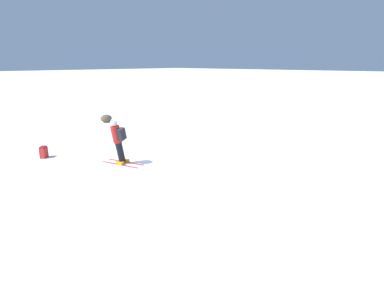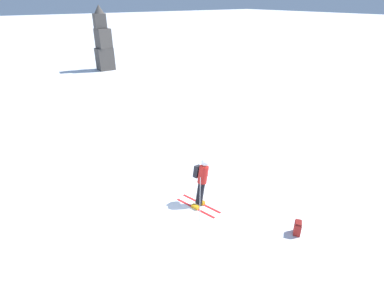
{
  "view_description": "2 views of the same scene",
  "coord_description": "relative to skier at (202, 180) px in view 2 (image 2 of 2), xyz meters",
  "views": [
    {
      "loc": [
        7.24,
        9.61,
        3.86
      ],
      "look_at": [
        0.69,
        3.58,
        1.43
      ],
      "focal_mm": 28.0,
      "sensor_mm": 36.0,
      "label": 1
    },
    {
      "loc": [
        -4.51,
        -7.26,
        7.02
      ],
      "look_at": [
        1.91,
        1.93,
        1.5
      ],
      "focal_mm": 28.0,
      "sensor_mm": 36.0,
      "label": 2
    }
  ],
  "objects": [
    {
      "name": "rock_pillar",
      "position": [
        5.47,
        24.53,
        1.64
      ],
      "size": [
        1.65,
        1.45,
        6.4
      ],
      "color": "#4C4742",
      "rests_on": "ground"
    },
    {
      "name": "spare_backpack",
      "position": [
        1.6,
        -3.13,
        -0.79
      ],
      "size": [
        0.37,
        0.35,
        0.5
      ],
      "rotation": [
        0.0,
        0.0,
        3.77
      ],
      "color": "#AD231E",
      "rests_on": "ground"
    },
    {
      "name": "skier",
      "position": [
        0.0,
        0.0,
        0.0
      ],
      "size": [
        1.24,
        1.81,
        1.87
      ],
      "rotation": [
        0.0,
        0.0,
        0.28
      ],
      "color": "red",
      "rests_on": "ground"
    },
    {
      "name": "ground_plane",
      "position": [
        -1.05,
        -0.09,
        -1.04
      ],
      "size": [
        300.0,
        300.0,
        0.0
      ],
      "primitive_type": "plane",
      "color": "white"
    }
  ]
}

